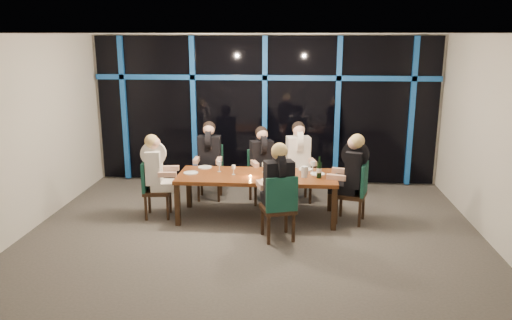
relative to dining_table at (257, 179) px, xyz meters
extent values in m
plane|color=#58534E|center=(0.00, -0.80, -0.68)|extent=(7.00, 7.00, 0.00)
cube|color=silver|center=(0.00, 2.20, 0.82)|extent=(7.00, 0.04, 3.00)
cube|color=silver|center=(0.00, -3.80, 0.82)|extent=(7.00, 0.04, 3.00)
cube|color=silver|center=(-3.50, -0.80, 0.82)|extent=(0.04, 6.00, 3.00)
cube|color=silver|center=(3.50, -0.80, 0.82)|extent=(0.04, 6.00, 3.00)
cube|color=white|center=(0.00, -0.80, 2.32)|extent=(7.00, 6.00, 0.04)
cube|color=black|center=(0.00, 2.14, 0.82)|extent=(6.86, 0.04, 2.94)
cube|color=#1653AC|center=(-2.90, 2.09, 0.82)|extent=(0.10, 0.10, 2.94)
cube|color=#1653AC|center=(-1.45, 2.09, 0.82)|extent=(0.10, 0.10, 2.94)
cube|color=#1653AC|center=(0.00, 2.09, 0.82)|extent=(0.10, 0.10, 2.94)
cube|color=#1653AC|center=(1.45, 2.09, 0.82)|extent=(0.10, 0.10, 2.94)
cube|color=#1653AC|center=(2.90, 2.09, 0.82)|extent=(0.10, 0.10, 2.94)
cube|color=#1653AC|center=(0.00, 2.09, 1.48)|extent=(6.86, 0.10, 0.10)
cube|color=#FF2D14|center=(1.10, 2.45, 1.47)|extent=(0.60, 0.05, 0.35)
cube|color=brown|center=(0.00, 0.00, 0.04)|extent=(2.60, 1.00, 0.06)
cube|color=#311D10|center=(-1.24, -0.44, -0.34)|extent=(0.08, 0.08, 0.69)
cube|color=#311D10|center=(1.24, -0.44, -0.34)|extent=(0.08, 0.08, 0.69)
cube|color=#311D10|center=(-1.24, 0.44, -0.34)|extent=(0.08, 0.08, 0.69)
cube|color=#311D10|center=(1.24, 0.44, -0.34)|extent=(0.08, 0.08, 0.69)
cube|color=black|center=(-0.95, 0.94, -0.22)|extent=(0.47, 0.47, 0.06)
cube|color=#184F3F|center=(-0.96, 1.15, 0.05)|extent=(0.46, 0.07, 0.51)
cube|color=black|center=(-1.13, 0.75, -0.47)|extent=(0.04, 0.04, 0.43)
cube|color=black|center=(-0.76, 0.76, -0.47)|extent=(0.04, 0.04, 0.43)
cube|color=black|center=(-1.14, 1.12, -0.47)|extent=(0.04, 0.04, 0.43)
cube|color=black|center=(-0.77, 1.13, -0.47)|extent=(0.04, 0.04, 0.43)
cube|color=black|center=(0.03, 0.82, -0.24)|extent=(0.57, 0.57, 0.06)
cube|color=#184F3F|center=(-0.03, 1.00, 0.03)|extent=(0.43, 0.20, 0.49)
cube|color=black|center=(-0.07, 0.59, -0.48)|extent=(0.05, 0.05, 0.41)
cube|color=black|center=(0.26, 0.71, -0.48)|extent=(0.05, 0.05, 0.41)
cube|color=black|center=(-0.19, 0.92, -0.48)|extent=(0.05, 0.05, 0.41)
cube|color=black|center=(0.14, 1.04, -0.48)|extent=(0.05, 0.05, 0.41)
cube|color=black|center=(0.69, 0.93, -0.22)|extent=(0.55, 0.55, 0.06)
cube|color=#184F3F|center=(0.64, 1.13, 0.06)|extent=(0.47, 0.15, 0.52)
cube|color=black|center=(0.54, 0.70, -0.46)|extent=(0.05, 0.05, 0.44)
cube|color=black|center=(0.91, 0.78, -0.46)|extent=(0.05, 0.05, 0.44)
cube|color=black|center=(0.46, 1.07, -0.46)|extent=(0.05, 0.05, 0.44)
cube|color=black|center=(0.83, 1.15, -0.46)|extent=(0.05, 0.05, 0.44)
cube|color=black|center=(-1.66, -0.07, -0.24)|extent=(0.50, 0.50, 0.06)
cube|color=#184F3F|center=(-1.86, -0.09, 0.03)|extent=(0.10, 0.45, 0.50)
cube|color=black|center=(-1.46, -0.22, -0.47)|extent=(0.04, 0.04, 0.42)
cube|color=black|center=(-1.51, 0.13, -0.47)|extent=(0.04, 0.04, 0.42)
cube|color=black|center=(-1.82, -0.27, -0.47)|extent=(0.04, 0.04, 0.42)
cube|color=black|center=(-1.86, 0.09, -0.47)|extent=(0.04, 0.04, 0.42)
cube|color=black|center=(1.53, -0.06, -0.22)|extent=(0.58, 0.58, 0.06)
cube|color=#184F3F|center=(1.73, -0.11, 0.06)|extent=(0.18, 0.46, 0.52)
cube|color=black|center=(1.41, 0.18, -0.46)|extent=(0.05, 0.05, 0.43)
cube|color=black|center=(1.30, -0.18, -0.46)|extent=(0.05, 0.05, 0.43)
cube|color=black|center=(1.76, 0.07, -0.46)|extent=(0.05, 0.05, 0.43)
cube|color=black|center=(1.66, -0.29, -0.46)|extent=(0.05, 0.05, 0.43)
cube|color=black|center=(0.38, -0.85, -0.21)|extent=(0.59, 0.59, 0.06)
cube|color=#184F3F|center=(0.44, -1.04, 0.07)|extent=(0.46, 0.19, 0.52)
cube|color=black|center=(0.50, -0.61, -0.46)|extent=(0.05, 0.05, 0.44)
cube|color=black|center=(0.14, -0.72, -0.46)|extent=(0.05, 0.05, 0.44)
cube|color=black|center=(0.61, -0.97, -0.46)|extent=(0.05, 0.05, 0.44)
cube|color=black|center=(0.25, -1.08, -0.46)|extent=(0.05, 0.05, 0.44)
cube|color=black|center=(-0.95, 0.82, -0.12)|extent=(0.38, 0.44, 0.14)
cube|color=black|center=(-0.95, 0.98, 0.22)|extent=(0.42, 0.26, 0.57)
cylinder|color=black|center=(-0.95, 0.98, 0.44)|extent=(0.12, 0.43, 0.43)
sphere|color=tan|center=(-0.95, 0.96, 0.63)|extent=(0.21, 0.21, 0.21)
sphere|color=black|center=(-0.95, 1.00, 0.66)|extent=(0.24, 0.24, 0.24)
cube|color=tan|center=(-1.15, 0.73, 0.11)|extent=(0.09, 0.31, 0.08)
cube|color=tan|center=(-0.74, 0.74, 0.11)|extent=(0.09, 0.31, 0.08)
cube|color=black|center=(0.08, 0.71, -0.14)|extent=(0.48, 0.51, 0.14)
cube|color=black|center=(0.02, 0.85, 0.18)|extent=(0.45, 0.36, 0.55)
cylinder|color=black|center=(0.02, 0.85, 0.40)|extent=(0.24, 0.42, 0.41)
sphere|color=tan|center=(0.03, 0.84, 0.58)|extent=(0.21, 0.21, 0.21)
sphere|color=black|center=(0.01, 0.87, 0.61)|extent=(0.23, 0.23, 0.23)
cube|color=tan|center=(-0.08, 0.56, 0.11)|extent=(0.18, 0.30, 0.08)
cube|color=tan|center=(0.29, 0.70, 0.11)|extent=(0.18, 0.30, 0.08)
cube|color=white|center=(0.71, 0.81, -0.11)|extent=(0.46, 0.50, 0.15)
cube|color=white|center=(0.68, 0.97, 0.23)|extent=(0.46, 0.33, 0.58)
cylinder|color=white|center=(0.68, 0.97, 0.46)|extent=(0.19, 0.45, 0.44)
sphere|color=tan|center=(0.68, 0.95, 0.65)|extent=(0.22, 0.22, 0.22)
sphere|color=black|center=(0.67, 0.99, 0.68)|extent=(0.24, 0.24, 0.24)
cube|color=tan|center=(0.53, 0.68, 0.11)|extent=(0.15, 0.32, 0.08)
cube|color=tan|center=(0.93, 0.77, 0.11)|extent=(0.15, 0.32, 0.08)
cube|color=white|center=(-1.54, -0.05, -0.14)|extent=(0.46, 0.41, 0.14)
cube|color=white|center=(-1.70, -0.07, 0.19)|extent=(0.29, 0.42, 0.56)
cylinder|color=white|center=(-1.70, -0.07, 0.41)|extent=(0.43, 0.15, 0.42)
sphere|color=tan|center=(-1.68, -0.07, 0.59)|extent=(0.21, 0.21, 0.21)
sphere|color=tan|center=(-1.72, -0.07, 0.62)|extent=(0.23, 0.23, 0.23)
cube|color=tan|center=(-1.44, -0.24, 0.11)|extent=(0.31, 0.12, 0.08)
cube|color=tan|center=(-1.49, 0.16, 0.11)|extent=(0.31, 0.12, 0.08)
cube|color=black|center=(1.41, -0.02, -0.11)|extent=(0.52, 0.48, 0.14)
cube|color=black|center=(1.57, -0.07, 0.23)|extent=(0.35, 0.47, 0.58)
cylinder|color=black|center=(1.57, -0.07, 0.46)|extent=(0.45, 0.22, 0.43)
sphere|color=tan|center=(1.55, -0.06, 0.64)|extent=(0.22, 0.22, 0.22)
sphere|color=tan|center=(1.59, -0.07, 0.67)|extent=(0.24, 0.24, 0.24)
cube|color=tan|center=(1.39, 0.20, 0.11)|extent=(0.32, 0.17, 0.08)
cube|color=tan|center=(1.28, -0.20, 0.11)|extent=(0.32, 0.17, 0.08)
cube|color=black|center=(0.34, -0.73, -0.11)|extent=(0.49, 0.53, 0.15)
cube|color=black|center=(0.39, -0.88, 0.24)|extent=(0.47, 0.37, 0.58)
cylinder|color=black|center=(0.39, -0.88, 0.47)|extent=(0.23, 0.45, 0.44)
sphere|color=tan|center=(0.38, -0.86, 0.65)|extent=(0.22, 0.22, 0.22)
sphere|color=tan|center=(0.39, -0.90, 0.69)|extent=(0.24, 0.24, 0.24)
cube|color=tan|center=(0.51, -0.58, 0.11)|extent=(0.17, 0.32, 0.08)
cube|color=tan|center=(0.11, -0.71, 0.11)|extent=(0.17, 0.32, 0.08)
cylinder|color=white|center=(-0.93, 0.38, 0.08)|extent=(0.24, 0.24, 0.01)
cylinder|color=white|center=(0.23, 0.29, 0.08)|extent=(0.24, 0.24, 0.01)
cylinder|color=white|center=(0.80, 0.38, 0.08)|extent=(0.24, 0.24, 0.01)
cylinder|color=white|center=(-1.11, 0.00, 0.08)|extent=(0.24, 0.24, 0.01)
cylinder|color=white|center=(1.00, 0.10, 0.08)|extent=(0.24, 0.24, 0.01)
cylinder|color=white|center=(0.21, -0.31, 0.08)|extent=(0.24, 0.24, 0.01)
cylinder|color=black|center=(1.01, -0.11, 0.20)|extent=(0.08, 0.08, 0.26)
cylinder|color=black|center=(1.01, -0.11, 0.37)|extent=(0.03, 0.03, 0.10)
cylinder|color=silver|center=(1.01, -0.11, 0.20)|extent=(0.08, 0.08, 0.07)
cylinder|color=silver|center=(0.77, -0.09, 0.16)|extent=(0.10, 0.10, 0.18)
cylinder|color=silver|center=(0.83, -0.09, 0.18)|extent=(0.01, 0.01, 0.13)
cylinder|color=#FF9E4C|center=(-0.10, -0.15, 0.08)|extent=(0.04, 0.04, 0.03)
cylinder|color=silver|center=(-0.38, -0.02, 0.07)|extent=(0.06, 0.06, 0.01)
cylinder|color=silver|center=(-0.38, -0.02, 0.12)|extent=(0.01, 0.01, 0.09)
cylinder|color=silver|center=(-0.38, -0.02, 0.20)|extent=(0.06, 0.06, 0.06)
cylinder|color=silver|center=(0.10, 0.17, 0.07)|extent=(0.06, 0.06, 0.01)
cylinder|color=silver|center=(0.10, 0.17, 0.12)|extent=(0.01, 0.01, 0.09)
cylinder|color=silver|center=(0.10, 0.17, 0.20)|extent=(0.06, 0.06, 0.07)
cylinder|color=silver|center=(0.48, -0.02, 0.07)|extent=(0.07, 0.07, 0.01)
cylinder|color=silver|center=(0.48, -0.02, 0.13)|extent=(0.01, 0.01, 0.11)
cylinder|color=silver|center=(0.48, -0.02, 0.22)|extent=(0.07, 0.07, 0.08)
cylinder|color=white|center=(-0.64, 0.14, 0.07)|extent=(0.07, 0.07, 0.01)
cylinder|color=white|center=(-0.64, 0.14, 0.13)|extent=(0.01, 0.01, 0.10)
cylinder|color=white|center=(-0.64, 0.14, 0.21)|extent=(0.07, 0.07, 0.07)
cylinder|color=white|center=(0.92, 0.21, 0.07)|extent=(0.07, 0.07, 0.01)
cylinder|color=white|center=(0.92, 0.21, 0.13)|extent=(0.01, 0.01, 0.11)
cylinder|color=white|center=(0.92, 0.21, 0.22)|extent=(0.07, 0.07, 0.08)
camera|label=1|loc=(0.60, -7.87, 2.30)|focal=35.00mm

